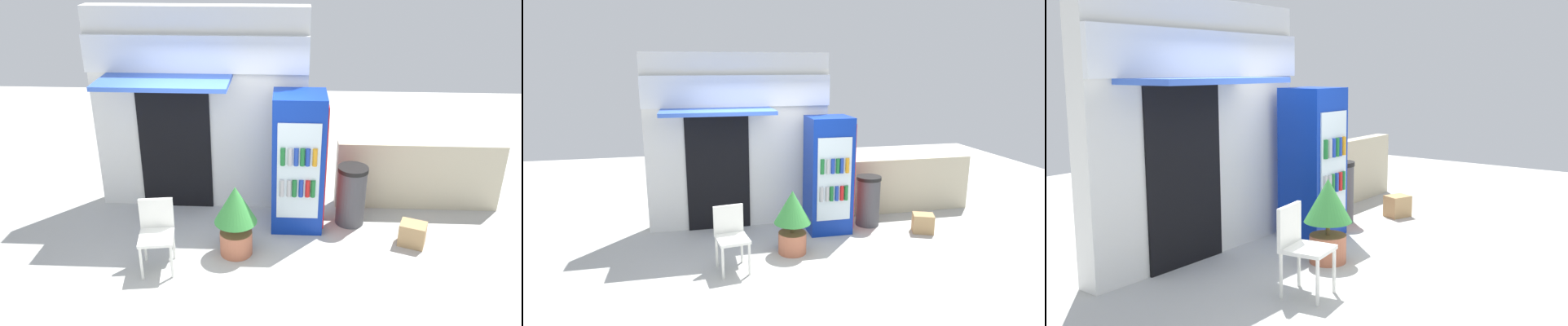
{
  "view_description": "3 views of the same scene",
  "coord_description": "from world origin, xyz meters",
  "views": [
    {
      "loc": [
        0.73,
        -5.25,
        3.83
      ],
      "look_at": [
        0.44,
        0.44,
        1.26
      ],
      "focal_mm": 34.99,
      "sensor_mm": 36.0,
      "label": 1
    },
    {
      "loc": [
        -1.27,
        -5.55,
        2.79
      ],
      "look_at": [
        0.05,
        0.56,
        1.34
      ],
      "focal_mm": 29.69,
      "sensor_mm": 36.0,
      "label": 2
    },
    {
      "loc": [
        -5.16,
        -3.22,
        2.18
      ],
      "look_at": [
        0.02,
        0.55,
        1.14
      ],
      "focal_mm": 39.94,
      "sensor_mm": 36.0,
      "label": 3
    }
  ],
  "objects": [
    {
      "name": "ground",
      "position": [
        0.0,
        0.0,
        0.0
      ],
      "size": [
        16.0,
        16.0,
        0.0
      ],
      "primitive_type": "plane",
      "color": "#B2B2AD"
    },
    {
      "name": "storefront_building",
      "position": [
        -0.52,
        1.7,
        1.53
      ],
      "size": [
        3.09,
        1.12,
        2.97
      ],
      "color": "silver",
      "rests_on": "ground"
    },
    {
      "name": "drink_cooler",
      "position": [
        0.93,
        1.1,
        0.97
      ],
      "size": [
        0.72,
        0.68,
        1.95
      ],
      "color": "#0C2D9E",
      "rests_on": "ground"
    },
    {
      "name": "plastic_chair",
      "position": [
        -0.82,
        0.02,
        0.52
      ],
      "size": [
        0.48,
        0.5,
        0.88
      ],
      "color": "white",
      "rests_on": "ground"
    },
    {
      "name": "potted_plant_near_shop",
      "position": [
        0.13,
        0.34,
        0.57
      ],
      "size": [
        0.55,
        0.55,
        0.97
      ],
      "color": "#BC6B4C",
      "rests_on": "ground"
    },
    {
      "name": "trash_bin",
      "position": [
        1.69,
        1.19,
        0.44
      ],
      "size": [
        0.43,
        0.43,
        0.88
      ],
      "color": "#47474C",
      "rests_on": "ground"
    },
    {
      "name": "stone_boundary_wall",
      "position": [
        2.74,
        1.74,
        0.52
      ],
      "size": [
        2.44,
        0.21,
        1.04
      ],
      "primitive_type": "cube",
      "color": "beige",
      "rests_on": "ground"
    },
    {
      "name": "cardboard_box",
      "position": [
        2.47,
        0.66,
        0.16
      ],
      "size": [
        0.41,
        0.37,
        0.32
      ],
      "primitive_type": "cube",
      "rotation": [
        0.0,
        0.0,
        -0.37
      ],
      "color": "tan",
      "rests_on": "ground"
    }
  ]
}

